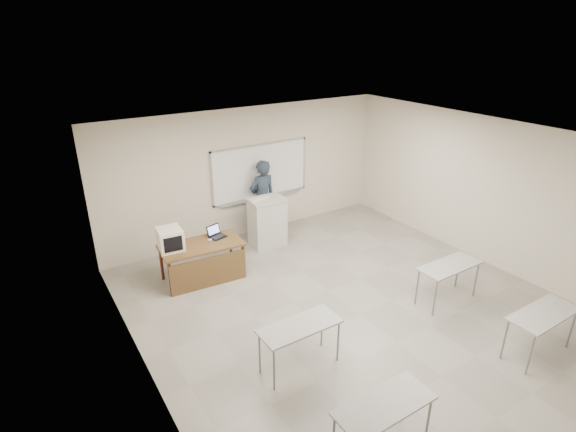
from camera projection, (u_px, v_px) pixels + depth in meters
floor at (359, 315)px, 7.80m from camera, size 7.00×8.00×0.01m
whiteboard at (260, 172)px, 10.44m from camera, size 2.48×0.10×1.31m
student_desks at (424, 322)px, 6.49m from camera, size 4.40×2.20×0.73m
instructor_desk at (204, 255)px, 8.62m from camera, size 1.57×0.78×0.75m
podium at (267, 222)px, 10.07m from camera, size 0.79×0.58×1.12m
crt_monitor at (170, 239)px, 8.37m from camera, size 0.45×0.49×0.42m
laptop at (217, 234)px, 8.92m from camera, size 0.31×0.28×0.23m
mouse at (210, 240)px, 8.76m from camera, size 0.11×0.10×0.04m
keyboard at (259, 198)px, 9.83m from camera, size 0.49×0.24×0.03m
presenter at (262, 198)px, 10.48m from camera, size 0.68×0.46×1.82m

